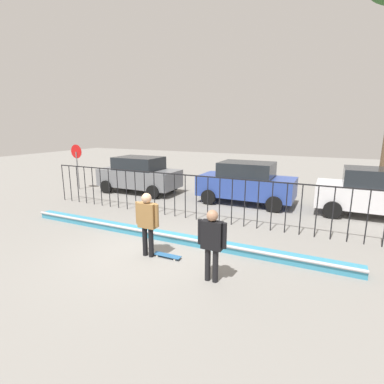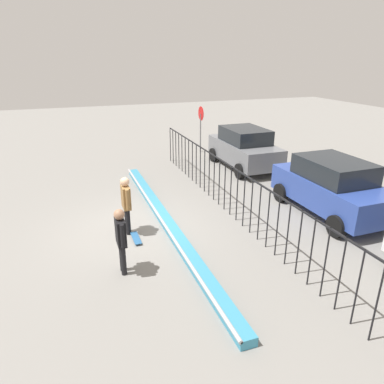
% 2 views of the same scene
% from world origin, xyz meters
% --- Properties ---
extents(ground_plane, '(60.00, 60.00, 0.00)m').
position_xyz_m(ground_plane, '(0.00, 0.00, 0.00)').
color(ground_plane, gray).
extents(bowl_coping_ledge, '(11.00, 0.40, 0.27)m').
position_xyz_m(bowl_coping_ledge, '(0.00, 1.06, 0.12)').
color(bowl_coping_ledge, teal).
rests_on(bowl_coping_ledge, ground).
extents(perimeter_fence, '(14.04, 0.04, 1.71)m').
position_xyz_m(perimeter_fence, '(0.00, 3.32, 1.06)').
color(perimeter_fence, black).
rests_on(perimeter_fence, ground).
extents(skateboarder, '(0.72, 0.27, 1.78)m').
position_xyz_m(skateboarder, '(0.15, -0.17, 1.07)').
color(skateboarder, black).
rests_on(skateboarder, ground).
extents(skateboard, '(0.80, 0.20, 0.07)m').
position_xyz_m(skateboard, '(0.67, -0.04, 0.06)').
color(skateboard, '#26598C').
rests_on(skateboard, ground).
extents(camera_operator, '(0.69, 0.26, 1.71)m').
position_xyz_m(camera_operator, '(2.22, -0.66, 1.03)').
color(camera_operator, black).
rests_on(camera_operator, ground).
extents(parked_car_gray, '(4.30, 2.12, 1.90)m').
position_xyz_m(parked_car_gray, '(-4.73, 6.31, 0.97)').
color(parked_car_gray, slate).
rests_on(parked_car_gray, ground).
extents(parked_car_blue, '(4.30, 2.12, 1.90)m').
position_xyz_m(parked_car_blue, '(1.04, 6.54, 0.97)').
color(parked_car_blue, '#2D479E').
rests_on(parked_car_blue, ground).
extents(stop_sign, '(0.76, 0.07, 2.50)m').
position_xyz_m(stop_sign, '(-8.28, 5.46, 1.62)').
color(stop_sign, slate).
rests_on(stop_sign, ground).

